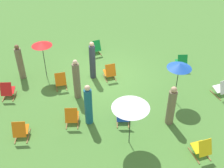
% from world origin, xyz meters
% --- Properties ---
extents(ground_plane, '(40.00, 40.00, 0.00)m').
position_xyz_m(ground_plane, '(0.00, 0.00, 0.00)').
color(ground_plane, '#477A33').
extents(deckchair_0, '(0.48, 0.76, 0.83)m').
position_xyz_m(deckchair_0, '(-0.25, 0.06, 0.37)').
color(deckchair_0, olive).
rests_on(deckchair_0, ground).
extents(deckchair_1, '(0.51, 0.78, 0.83)m').
position_xyz_m(deckchair_1, '(-4.55, 2.84, 0.37)').
color(deckchair_1, olive).
rests_on(deckchair_1, ground).
extents(deckchair_2, '(0.67, 0.86, 0.83)m').
position_xyz_m(deckchair_2, '(2.08, 2.60, 0.37)').
color(deckchair_2, olive).
rests_on(deckchair_2, ground).
extents(deckchair_3, '(0.48, 0.76, 0.83)m').
position_xyz_m(deckchair_3, '(-1.83, 5.55, 0.37)').
color(deckchair_3, olive).
rests_on(deckchair_3, ground).
extents(deckchair_4, '(0.65, 0.86, 0.83)m').
position_xyz_m(deckchair_4, '(4.42, 0.10, 0.37)').
color(deckchair_4, olive).
rests_on(deckchair_4, ground).
extents(deckchair_5, '(0.64, 0.85, 0.83)m').
position_xyz_m(deckchair_5, '(4.02, 2.76, 0.37)').
color(deckchair_5, olive).
rests_on(deckchair_5, ground).
extents(deckchair_7, '(0.66, 0.86, 0.83)m').
position_xyz_m(deckchair_7, '(-3.95, 0.31, 0.37)').
color(deckchair_7, olive).
rests_on(deckchair_7, ground).
extents(deckchair_8, '(0.53, 0.79, 0.83)m').
position_xyz_m(deckchair_8, '(2.10, 0.07, 0.37)').
color(deckchair_8, olive).
rests_on(deckchair_8, ground).
extents(deckchair_9, '(0.56, 0.81, 0.83)m').
position_xyz_m(deckchair_9, '(-0.23, -2.47, 0.37)').
color(deckchair_9, olive).
rests_on(deckchair_9, ground).
extents(deckchair_10, '(0.67, 0.86, 0.83)m').
position_xyz_m(deckchair_10, '(0.18, 3.15, 0.37)').
color(deckchair_10, olive).
rests_on(deckchair_10, ground).
extents(umbrella_0, '(1.00, 1.00, 1.89)m').
position_xyz_m(umbrella_0, '(-2.41, 2.53, 1.77)').
color(umbrella_0, black).
rests_on(umbrella_0, ground).
extents(umbrella_1, '(0.94, 0.94, 1.93)m').
position_xyz_m(umbrella_1, '(2.63, -0.98, 1.82)').
color(umbrella_1, black).
rests_on(umbrella_1, ground).
extents(umbrella_2, '(1.29, 1.29, 1.87)m').
position_xyz_m(umbrella_2, '(0.31, 4.21, 1.77)').
color(umbrella_2, black).
rests_on(umbrella_2, ground).
extents(person_0, '(0.40, 0.40, 1.78)m').
position_xyz_m(person_0, '(1.43, 2.70, 0.85)').
color(person_0, '#195972').
rests_on(person_0, ground).
extents(person_1, '(0.41, 0.41, 1.90)m').
position_xyz_m(person_1, '(0.48, -0.31, 0.91)').
color(person_1, '#333847').
rests_on(person_1, ground).
extents(person_2, '(0.43, 0.43, 1.88)m').
position_xyz_m(person_2, '(1.51, 0.97, 0.89)').
color(person_2, '#72664C').
rests_on(person_2, ground).
extents(person_3, '(0.37, 0.37, 1.76)m').
position_xyz_m(person_3, '(3.74, -1.33, 0.83)').
color(person_3, '#72664C').
rests_on(person_3, ground).
extents(person_4, '(0.45, 0.45, 1.74)m').
position_xyz_m(person_4, '(-1.57, 3.70, 0.82)').
color(person_4, '#72664C').
rests_on(person_4, ground).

